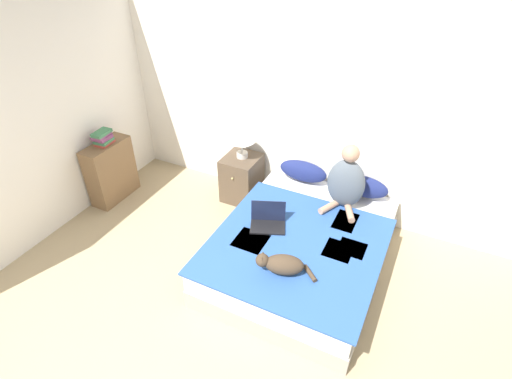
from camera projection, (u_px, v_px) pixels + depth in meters
wall_back at (317, 109)px, 4.45m from camera, size 5.92×0.05×2.55m
wall_side at (43, 121)px, 4.20m from camera, size 0.05×4.09×2.55m
bed at (302, 249)px, 4.13m from camera, size 1.61×2.05×0.44m
pillow_near at (303, 171)px, 4.72m from camera, size 0.58×0.22×0.25m
pillow_far at (362, 186)px, 4.46m from camera, size 0.58×0.22×0.25m
person_sitting at (346, 182)px, 4.20m from camera, size 0.40×0.39×0.74m
cat_tabby at (282, 264)px, 3.52m from camera, size 0.55×0.29×0.19m
laptop_open at (268, 221)px, 4.08m from camera, size 0.43×0.38×0.23m
nightstand at (242, 178)px, 5.08m from camera, size 0.43×0.48×0.60m
table_lamp at (242, 135)px, 4.75m from camera, size 0.33×0.33×0.40m
bookshelf at (111, 171)px, 5.04m from camera, size 0.26×0.63×0.78m
book_stack_top at (103, 138)px, 4.77m from camera, size 0.20×0.25×0.17m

